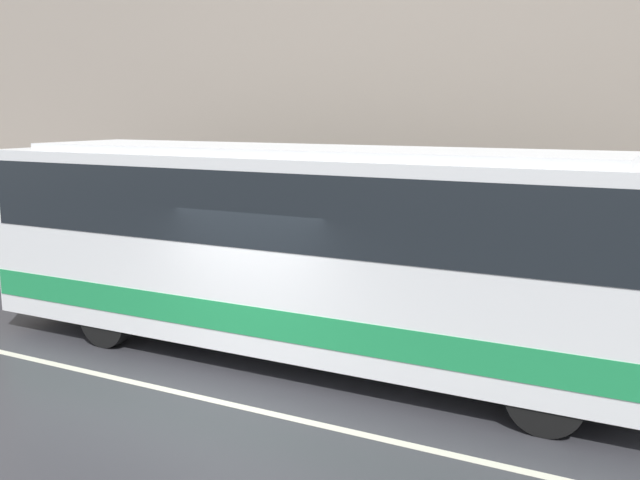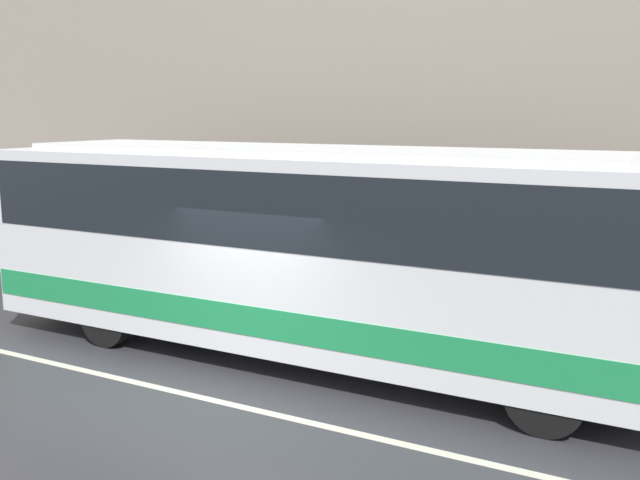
# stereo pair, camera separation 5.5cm
# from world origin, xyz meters

# --- Properties ---
(ground_plane) EXTENTS (60.00, 60.00, 0.00)m
(ground_plane) POSITION_xyz_m (0.00, 0.00, 0.00)
(ground_plane) COLOR #333338
(sidewalk) EXTENTS (60.00, 2.39, 0.16)m
(sidewalk) POSITION_xyz_m (0.00, 5.19, 0.08)
(sidewalk) COLOR #A09E99
(sidewalk) RESTS_ON ground_plane
(building_facade) EXTENTS (60.00, 0.35, 12.37)m
(building_facade) POSITION_xyz_m (0.00, 6.53, 5.98)
(building_facade) COLOR gray
(building_facade) RESTS_ON ground_plane
(lane_stripe) EXTENTS (54.00, 0.14, 0.01)m
(lane_stripe) POSITION_xyz_m (0.00, 0.00, 0.00)
(lane_stripe) COLOR beige
(lane_stripe) RESTS_ON ground_plane
(transit_bus) EXTENTS (11.23, 2.48, 3.39)m
(transit_bus) POSITION_xyz_m (0.23, 2.14, 1.91)
(transit_bus) COLOR white
(transit_bus) RESTS_ON ground_plane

